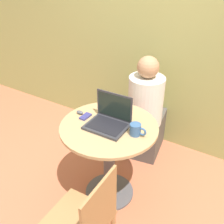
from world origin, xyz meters
name	(u,v)px	position (x,y,z in m)	size (l,w,h in m)	color
ground_plane	(109,192)	(0.00, 0.00, 0.00)	(12.00, 12.00, 0.00)	#B26042
back_wall	(166,31)	(0.00, 1.08, 1.30)	(7.00, 0.05, 2.60)	#939956
round_table	(109,147)	(0.00, 0.00, 0.55)	(0.80, 0.80, 0.77)	#4C4C51
laptop	(109,120)	(-0.01, 0.01, 0.82)	(0.33, 0.26, 0.25)	#2D2D33
cell_phone	(86,116)	(-0.24, 0.00, 0.78)	(0.06, 0.11, 0.02)	navy
computer_mouse	(80,112)	(-0.31, 0.02, 0.79)	(0.06, 0.04, 0.03)	#4C4C51
coffee_cup	(136,130)	(0.24, 0.00, 0.82)	(0.14, 0.09, 0.09)	#335684
chair_empty	(85,223)	(0.22, -0.65, 0.45)	(0.41, 0.41, 0.87)	#9E7042
person_seated	(146,116)	(0.01, 0.72, 0.48)	(0.41, 0.57, 1.16)	#4C4742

